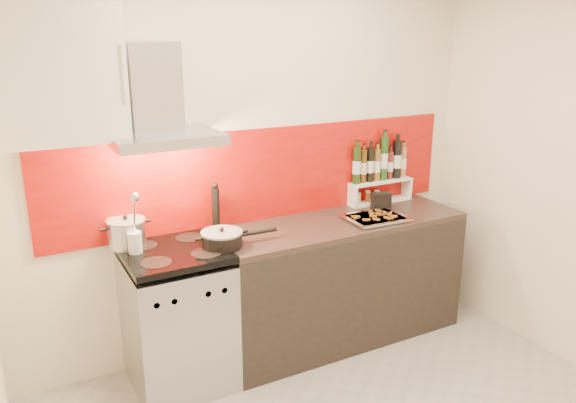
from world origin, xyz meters
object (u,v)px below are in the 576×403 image
range_stove (178,319)px  counter (339,279)px  baking_tray (376,218)px  saute_pan (223,238)px  pepper_mill (216,208)px  stock_pot (127,233)px

range_stove → counter: size_ratio=0.51×
baking_tray → saute_pan: bearing=178.8°
counter → range_stove: bearing=-179.8°
pepper_mill → baking_tray: pepper_mill is taller
counter → pepper_mill: bearing=167.2°
stock_pot → pepper_mill: (0.58, 0.00, 0.07)m
pepper_mill → counter: bearing=-12.8°
counter → saute_pan: saute_pan is taller
counter → pepper_mill: size_ratio=5.36×
range_stove → pepper_mill: 0.74m
stock_pot → pepper_mill: 0.58m
saute_pan → range_stove: bearing=165.3°
counter → pepper_mill: pepper_mill is taller
stock_pot → saute_pan: size_ratio=0.47×
counter → baking_tray: baking_tray is taller
stock_pot → saute_pan: 0.58m
baking_tray → counter: bearing=155.1°
stock_pot → saute_pan: (0.52, -0.27, -0.04)m
counter → baking_tray: 0.53m
counter → stock_pot: stock_pot is taller
saute_pan → baking_tray: 1.14m
stock_pot → pepper_mill: bearing=0.4°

